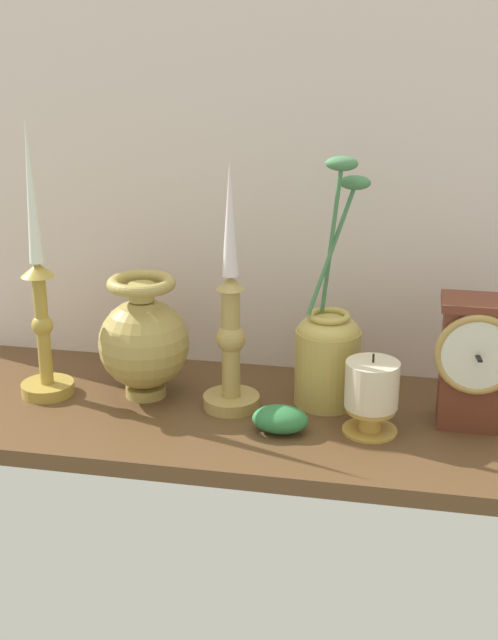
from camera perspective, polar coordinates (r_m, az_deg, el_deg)
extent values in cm
cube|color=brown|center=(124.11, -0.81, -6.58)|extent=(100.00, 36.00, 2.40)
cube|color=silver|center=(131.37, 0.82, 10.34)|extent=(120.00, 2.00, 65.00)
cube|color=brown|center=(120.23, 14.95, -3.06)|extent=(9.06, 6.71, 17.14)
cube|color=brown|center=(117.14, 15.33, 1.09)|extent=(10.15, 7.52, 1.20)
torus|color=#B18B48|center=(115.59, 15.18, -2.31)|extent=(11.34, 1.03, 11.34)
cylinder|color=silver|center=(115.49, 15.18, -2.32)|extent=(9.48, 0.40, 9.48)
cube|color=black|center=(115.22, 15.19, -2.38)|extent=(1.05, 3.66, 0.30)
cylinder|color=#AE8F39|center=(132.31, -13.36, -4.43)|extent=(7.92, 7.92, 1.80)
cylinder|color=#AE8F39|center=(128.92, -13.67, -0.64)|extent=(2.00, 2.00, 16.82)
sphere|color=#AE8F39|center=(128.64, -13.70, -0.29)|extent=(3.20, 3.20, 3.20)
cone|color=#AE8F39|center=(126.10, -14.01, 3.38)|extent=(4.94, 4.94, 2.00)
cone|color=white|center=(123.57, -14.44, 8.45)|extent=(2.05, 2.05, 20.70)
cylinder|color=tan|center=(124.20, -1.20, -5.49)|extent=(8.31, 8.31, 1.80)
cylinder|color=tan|center=(120.69, -1.23, -1.60)|extent=(2.68, 2.68, 16.23)
sphere|color=tan|center=(120.40, -1.24, -1.24)|extent=(4.28, 4.28, 4.28)
cone|color=tan|center=(117.73, -1.27, 2.54)|extent=(4.02, 4.02, 2.00)
cone|color=silver|center=(115.43, -1.30, 6.86)|extent=(2.33, 2.33, 16.18)
cylinder|color=#AB944B|center=(128.87, -6.97, -4.73)|extent=(6.07, 6.07, 1.60)
sphere|color=#AB944B|center=(125.99, -7.11, -1.59)|extent=(13.50, 13.50, 13.50)
cylinder|color=#AB944B|center=(123.37, -7.26, 1.89)|extent=(3.78, 3.78, 2.56)
torus|color=#AB944B|center=(122.99, -7.29, 2.46)|extent=(10.03, 10.03, 1.81)
cylinder|color=tan|center=(124.10, 5.31, -3.19)|extent=(9.55, 9.55, 11.35)
ellipsoid|color=tan|center=(122.04, 5.39, -0.73)|extent=(9.08, 9.08, 4.54)
torus|color=tan|center=(121.28, 5.42, 0.28)|extent=(6.20, 6.20, 0.95)
cylinder|color=#467E4D|center=(118.16, 5.59, 5.31)|extent=(2.89, 3.20, 21.81)
ellipsoid|color=#467E4D|center=(114.62, 6.28, 10.46)|extent=(4.40, 2.80, 2.00)
cylinder|color=#467E4D|center=(118.53, 5.57, 4.61)|extent=(6.13, 3.89, 18.11)
ellipsoid|color=#467E4D|center=(117.86, 7.17, 9.19)|extent=(4.40, 2.80, 2.00)
cylinder|color=gold|center=(117.79, 8.18, -6.71)|extent=(3.03, 3.03, 3.45)
cylinder|color=gold|center=(118.37, 8.15, -7.28)|extent=(7.58, 7.58, 0.80)
cylinder|color=gold|center=(117.05, 8.22, -5.95)|extent=(6.82, 6.82, 0.60)
cylinder|color=beige|center=(115.56, 8.30, -4.33)|extent=(7.34, 7.34, 6.44)
cylinder|color=black|center=(114.09, 8.40, -2.57)|extent=(0.30, 0.30, 1.20)
ellipsoid|color=#307940|center=(116.61, 2.12, -6.71)|extent=(7.80, 5.46, 3.72)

